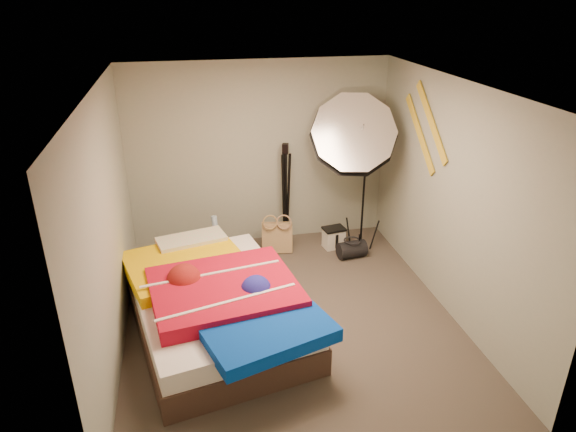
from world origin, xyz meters
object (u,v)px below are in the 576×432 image
object	(u,v)px
bed	(216,303)
camera_tripod	(285,187)
wrapping_roll	(217,240)
tote_bag	(277,237)
camera_case	(334,238)
duffel_bag	(352,249)
photo_umbrella	(353,136)

from	to	relation	value
bed	camera_tripod	distance (m)	2.23
wrapping_roll	bed	distance (m)	1.49
tote_bag	wrapping_roll	world-z (taller)	wrapping_roll
camera_case	tote_bag	bearing A→B (deg)	167.15
bed	duffel_bag	bearing A→B (deg)	33.10
tote_bag	bed	xyz separation A→B (m)	(-0.95, -1.61, 0.12)
duffel_bag	bed	xyz separation A→B (m)	(-1.89, -1.23, 0.21)
wrapping_roll	photo_umbrella	bearing A→B (deg)	-4.15
camera_tripod	duffel_bag	bearing A→B (deg)	-39.37
tote_bag	photo_umbrella	bearing A→B (deg)	-5.45
camera_tripod	wrapping_roll	bearing A→B (deg)	-158.81
duffel_bag	photo_umbrella	size ratio (longest dim) A/B	0.16
duffel_bag	camera_tripod	bearing A→B (deg)	133.46
photo_umbrella	tote_bag	bearing A→B (deg)	164.77
duffel_bag	camera_tripod	size ratio (longest dim) A/B	0.26
tote_bag	camera_tripod	distance (m)	0.69
tote_bag	bed	size ratio (longest dim) A/B	0.16
duffel_bag	camera_tripod	world-z (taller)	camera_tripod
wrapping_roll	camera_case	bearing A→B (deg)	2.69
camera_case	camera_tripod	distance (m)	0.98
camera_case	photo_umbrella	xyz separation A→B (m)	(0.14, -0.20, 1.50)
photo_umbrella	camera_tripod	distance (m)	1.22
wrapping_roll	camera_tripod	size ratio (longest dim) A/B	0.44
wrapping_roll	photo_umbrella	world-z (taller)	photo_umbrella
camera_case	duffel_bag	world-z (taller)	camera_case
wrapping_roll	bed	world-z (taller)	bed
wrapping_roll	camera_case	size ratio (longest dim) A/B	2.34
camera_tripod	camera_case	bearing A→B (deg)	-26.65
photo_umbrella	camera_tripod	xyz separation A→B (m)	(-0.75, 0.51, -0.81)
tote_bag	camera_tripod	size ratio (longest dim) A/B	0.29
tote_bag	duffel_bag	world-z (taller)	tote_bag
camera_case	bed	xyz separation A→B (m)	(-1.73, -1.56, 0.19)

